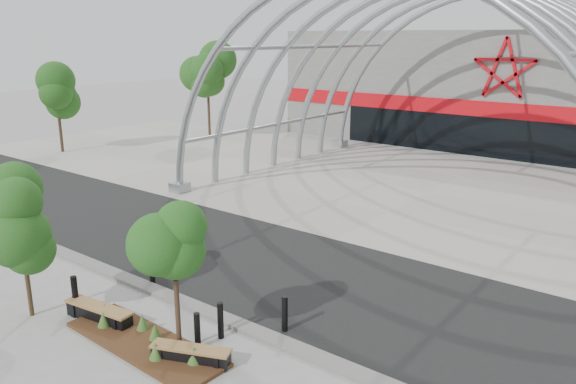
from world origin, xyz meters
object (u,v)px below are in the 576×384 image
object	(u,v)px
street_tree_1	(174,250)
bench_1	(191,355)
street_tree_0	(19,220)
bench_0	(99,314)
bollard_2	(221,321)

from	to	relation	value
street_tree_1	bench_1	bearing A→B (deg)	-17.03
bench_1	street_tree_0	bearing A→B (deg)	-168.41
bench_0	bollard_2	size ratio (longest dim) A/B	2.28
street_tree_0	bench_1	xyz separation A→B (m)	(5.36, 1.10, -2.64)
street_tree_1	bollard_2	distance (m)	2.49
street_tree_0	bollard_2	size ratio (longest dim) A/B	3.97
bench_0	bench_1	distance (m)	3.53
bench_0	bollard_2	xyz separation A→B (m)	(3.28, 1.42, 0.27)
street_tree_0	bench_1	bearing A→B (deg)	11.59
bench_1	bollard_2	world-z (taller)	bollard_2
street_tree_1	bench_0	world-z (taller)	street_tree_1
bench_1	bollard_2	distance (m)	1.34
bench_0	bench_1	bearing A→B (deg)	2.27
bench_0	bollard_2	distance (m)	3.59
street_tree_0	street_tree_1	bearing A→B (deg)	15.20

